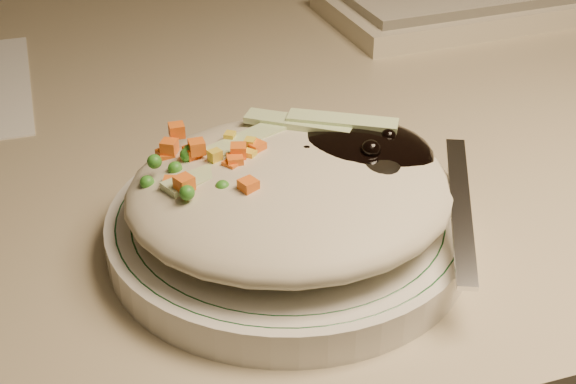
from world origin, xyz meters
name	(u,v)px	position (x,y,z in m)	size (l,w,h in m)	color
desk	(299,281)	(0.00, 1.38, 0.54)	(1.40, 0.70, 0.74)	tan
plate	(288,228)	(-0.08, 1.18, 0.75)	(0.22, 0.22, 0.02)	silver
plate_rim	(288,215)	(-0.08, 1.18, 0.76)	(0.21, 0.21, 0.00)	#144723
meal	(295,183)	(-0.07, 1.18, 0.78)	(0.21, 0.19, 0.05)	#BCB398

